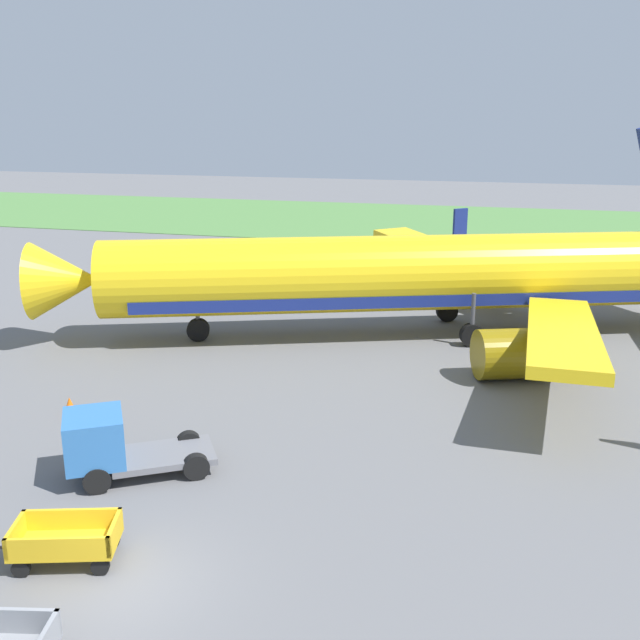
{
  "coord_description": "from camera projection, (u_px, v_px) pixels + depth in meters",
  "views": [
    {
      "loc": [
        8.22,
        -13.02,
        10.68
      ],
      "look_at": [
        1.07,
        13.9,
        2.8
      ],
      "focal_mm": 41.0,
      "sensor_mm": 36.0,
      "label": 1
    }
  ],
  "objects": [
    {
      "name": "airplane",
      "position": [
        432.0,
        274.0,
        35.97
      ],
      "size": [
        36.35,
        29.61,
        11.34
      ],
      "color": "yellow",
      "rests_on": "ground"
    },
    {
      "name": "grass_strip",
      "position": [
        430.0,
        222.0,
        74.59
      ],
      "size": [
        220.0,
        28.0,
        0.06
      ],
      "primitive_type": "cube",
      "color": "#518442",
      "rests_on": "ground"
    },
    {
      "name": "ground_plane",
      "position": [
        123.0,
        588.0,
        17.05
      ],
      "size": [
        220.0,
        220.0,
        0.0
      ],
      "primitive_type": "plane",
      "color": "slate"
    },
    {
      "name": "traffic_cone_near_plane",
      "position": [
        70.0,
        406.0,
        26.82
      ],
      "size": [
        0.52,
        0.52,
        0.68
      ],
      "primitive_type": "cone",
      "color": "orange",
      "rests_on": "ground"
    },
    {
      "name": "service_truck_beside_carts",
      "position": [
        112.0,
        444.0,
        21.98
      ],
      "size": [
        4.72,
        3.93,
        2.1
      ],
      "color": "slate",
      "rests_on": "ground"
    },
    {
      "name": "baggage_cart_second_in_row",
      "position": [
        65.0,
        540.0,
        17.91
      ],
      "size": [
        3.61,
        2.08,
        1.07
      ],
      "color": "gold",
      "rests_on": "ground"
    }
  ]
}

